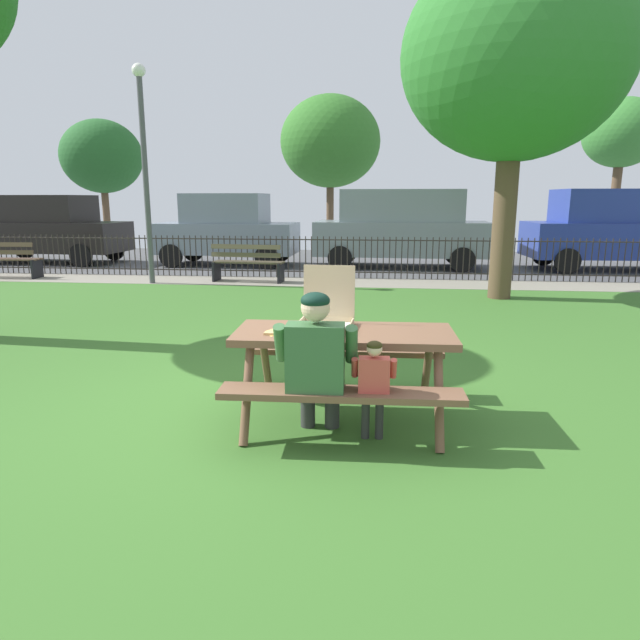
% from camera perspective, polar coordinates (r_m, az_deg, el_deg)
% --- Properties ---
extents(ground, '(28.00, 12.30, 0.02)m').
position_cam_1_polar(ground, '(7.21, -3.00, -2.51)').
color(ground, '#3B6D29').
extents(cobblestone_walkway, '(28.00, 1.40, 0.01)m').
position_cam_1_polar(cobblestone_walkway, '(12.51, 0.98, 3.88)').
color(cobblestone_walkway, gray).
extents(street_asphalt, '(28.00, 7.28, 0.01)m').
position_cam_1_polar(street_asphalt, '(16.81, 2.35, 6.04)').
color(street_asphalt, '#515154').
extents(picnic_table_foreground, '(1.84, 1.53, 0.79)m').
position_cam_1_polar(picnic_table_foreground, '(4.62, 2.48, -3.22)').
color(picnic_table_foreground, brown).
rests_on(picnic_table_foreground, ground).
extents(pizza_box_open, '(0.48, 0.50, 0.51)m').
position_cam_1_polar(pizza_box_open, '(4.73, 0.67, 0.79)').
color(pizza_box_open, tan).
rests_on(pizza_box_open, picnic_table_foreground).
extents(pizza_slice_on_table, '(0.13, 0.26, 0.02)m').
position_cam_1_polar(pizza_slice_on_table, '(4.55, -4.71, -1.18)').
color(pizza_slice_on_table, '#F9CB60').
rests_on(pizza_slice_on_table, picnic_table_foreground).
extents(adult_at_table, '(0.62, 0.60, 1.19)m').
position_cam_1_polar(adult_at_table, '(4.14, -0.36, -4.22)').
color(adult_at_table, '#333333').
rests_on(adult_at_table, ground).
extents(child_at_table, '(0.33, 0.32, 0.84)m').
position_cam_1_polar(child_at_table, '(4.14, 5.53, -6.38)').
color(child_at_table, '#313131').
rests_on(child_at_table, ground).
extents(iron_fence_streetside, '(22.51, 0.03, 0.98)m').
position_cam_1_polar(iron_fence_streetside, '(13.14, 1.27, 6.49)').
color(iron_fence_streetside, '#2D2823').
rests_on(iron_fence_streetside, ground).
extents(park_bench_left, '(1.62, 0.52, 0.85)m').
position_cam_1_polar(park_bench_left, '(15.11, -29.65, 5.34)').
color(park_bench_left, brown).
rests_on(park_bench_left, ground).
extents(park_bench_center, '(1.63, 0.60, 0.85)m').
position_cam_1_polar(park_bench_center, '(12.62, -7.42, 5.78)').
color(park_bench_center, brown).
rests_on(park_bench_center, ground).
extents(lamp_post_walkway, '(0.28, 0.28, 4.56)m').
position_cam_1_polar(lamp_post_walkway, '(12.83, -17.61, 15.85)').
color(lamp_post_walkway, '#4C4C51').
rests_on(lamp_post_walkway, ground).
extents(tree_midground_right, '(3.97, 3.97, 6.06)m').
position_cam_1_polar(tree_midground_right, '(11.18, 19.44, 24.12)').
color(tree_midground_right, brown).
rests_on(tree_midground_right, ground).
extents(parked_car_far_left, '(4.46, 2.04, 1.94)m').
position_cam_1_polar(parked_car_far_left, '(18.14, -26.21, 8.47)').
color(parked_car_far_left, black).
rests_on(parked_car_far_left, ground).
extents(parked_car_left, '(3.94, 1.90, 1.98)m').
position_cam_1_polar(parked_car_left, '(15.96, -9.56, 9.21)').
color(parked_car_left, slate).
rests_on(parked_car_left, ground).
extents(parked_car_center, '(4.65, 2.06, 2.08)m').
position_cam_1_polar(parked_car_center, '(15.37, 8.35, 9.45)').
color(parked_car_center, gray).
rests_on(parked_car_center, ground).
extents(parked_car_right, '(4.67, 2.10, 2.08)m').
position_cam_1_polar(parked_car_right, '(16.55, 28.39, 8.32)').
color(parked_car_right, navy).
rests_on(parked_car_right, ground).
extents(far_tree_left, '(3.21, 3.21, 4.96)m').
position_cam_1_polar(far_tree_left, '(24.95, -21.50, 15.33)').
color(far_tree_left, brown).
rests_on(far_tree_left, ground).
extents(far_tree_midleft, '(3.84, 3.84, 5.71)m').
position_cam_1_polar(far_tree_midleft, '(22.38, 1.07, 17.82)').
color(far_tree_midleft, brown).
rests_on(far_tree_midleft, ground).
extents(far_tree_center, '(2.74, 2.74, 5.42)m').
position_cam_1_polar(far_tree_center, '(23.91, 28.59, 16.43)').
color(far_tree_center, brown).
rests_on(far_tree_center, ground).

